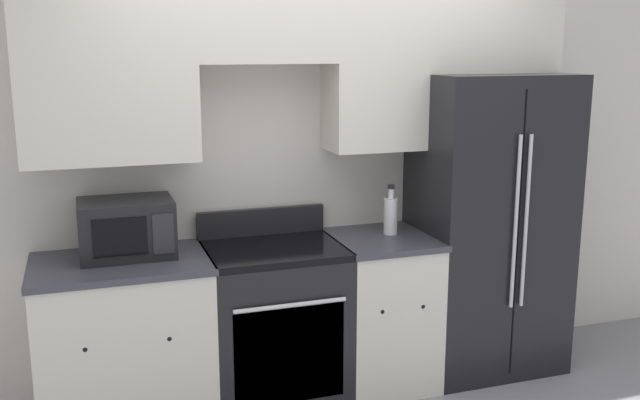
# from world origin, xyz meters

# --- Properties ---
(wall_back) EXTENTS (8.00, 0.39, 2.60)m
(wall_back) POSITION_xyz_m (0.02, 0.58, 1.55)
(wall_back) COLOR beige
(wall_back) RESTS_ON ground_plane
(lower_cabinets_left) EXTENTS (0.93, 0.64, 0.92)m
(lower_cabinets_left) POSITION_xyz_m (-1.11, 0.31, 0.46)
(lower_cabinets_left) COLOR beige
(lower_cabinets_left) RESTS_ON ground_plane
(lower_cabinets_right) EXTENTS (0.58, 0.64, 0.92)m
(lower_cabinets_right) POSITION_xyz_m (0.39, 0.31, 0.46)
(lower_cabinets_right) COLOR beige
(lower_cabinets_right) RESTS_ON ground_plane
(oven_range) EXTENTS (0.77, 0.65, 1.08)m
(oven_range) POSITION_xyz_m (-0.28, 0.31, 0.46)
(oven_range) COLOR black
(oven_range) RESTS_ON ground_plane
(refrigerator) EXTENTS (0.90, 0.80, 1.86)m
(refrigerator) POSITION_xyz_m (1.12, 0.39, 0.93)
(refrigerator) COLOR black
(refrigerator) RESTS_ON ground_plane
(microwave) EXTENTS (0.49, 0.38, 0.31)m
(microwave) POSITION_xyz_m (-1.07, 0.40, 1.07)
(microwave) COLOR black
(microwave) RESTS_ON lower_cabinets_left
(bottle) EXTENTS (0.08, 0.08, 0.30)m
(bottle) POSITION_xyz_m (0.46, 0.36, 1.04)
(bottle) COLOR silver
(bottle) RESTS_ON lower_cabinets_right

